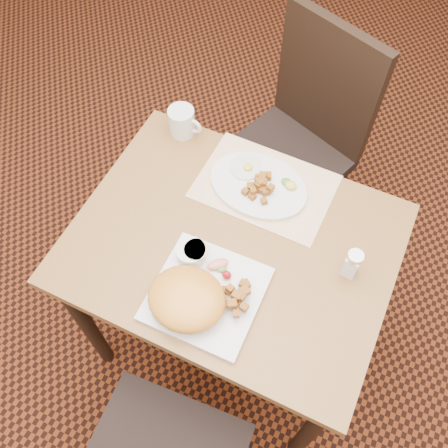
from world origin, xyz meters
TOP-DOWN VIEW (x-y plane):
  - ground at (0.00, 0.00)m, footprint 8.00×8.00m
  - table at (0.00, 0.00)m, footprint 0.90×0.70m
  - chair_far at (-0.01, 0.64)m, footprint 0.54×0.55m
  - placemat at (0.01, 0.22)m, footprint 0.40×0.29m
  - plate_square at (0.01, -0.18)m, footprint 0.29×0.29m
  - plate_oval at (-0.01, 0.20)m, footprint 0.32×0.25m
  - hollandaise_mound at (-0.03, -0.23)m, footprint 0.20×0.18m
  - ramekin at (-0.08, -0.10)m, footprint 0.09×0.08m
  - garnish_sq at (0.01, -0.10)m, footprint 0.08×0.06m
  - fried_egg at (-0.07, 0.24)m, footprint 0.10×0.10m
  - garnish_ov at (0.08, 0.24)m, footprint 0.06×0.04m
  - salt_shaker at (0.33, 0.05)m, footprint 0.05×0.05m
  - coffee_mug at (-0.32, 0.30)m, footprint 0.12×0.08m
  - home_fries_sq at (0.09, -0.16)m, footprint 0.09×0.12m
  - home_fries_ov at (0.00, 0.19)m, footprint 0.09×0.11m

SIDE VIEW (x-z plane):
  - ground at x=0.00m, z-range 0.00..0.00m
  - chair_far at x=-0.01m, z-range 0.05..1.02m
  - table at x=0.00m, z-range 0.27..1.02m
  - placemat at x=0.01m, z-range 0.75..0.75m
  - plate_square at x=0.01m, z-range 0.75..0.77m
  - plate_oval at x=-0.01m, z-range 0.75..0.77m
  - fried_egg at x=-0.07m, z-range 0.76..0.78m
  - garnish_sq at x=0.01m, z-range 0.76..0.79m
  - garnish_ov at x=0.08m, z-range 0.77..0.79m
  - home_fries_ov at x=0.00m, z-range 0.77..0.80m
  - home_fries_sq at x=0.09m, z-range 0.77..0.81m
  - ramekin at x=-0.08m, z-range 0.77..0.81m
  - coffee_mug at x=-0.32m, z-range 0.75..0.84m
  - hollandaise_mound at x=-0.03m, z-range 0.76..0.84m
  - salt_shaker at x=0.33m, z-range 0.75..0.85m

